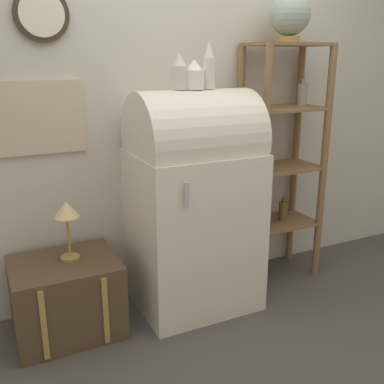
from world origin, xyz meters
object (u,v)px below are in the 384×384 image
Objects in this scene: globe at (290,16)px; vase_right at (209,67)px; suitcase_trunk at (67,297)px; desk_lamp at (67,215)px; vase_left at (179,73)px; vase_center at (194,76)px; refrigerator at (194,199)px.

vase_right is (-0.64, -0.10, -0.31)m from globe.
suitcase_trunk is 0.50m from desk_lamp.
globe is 1.49× the size of vase_left.
suitcase_trunk is 1.49m from vase_center.
refrigerator is 0.95m from suitcase_trunk.
vase_right reaches higher than vase_center.
desk_lamp reaches higher than suitcase_trunk.
vase_right reaches higher than suitcase_trunk.
refrigerator is 2.32× the size of suitcase_trunk.
vase_center is 0.48× the size of desk_lamp.
vase_left is (0.73, -0.02, 1.26)m from suitcase_trunk.
desk_lamp is (-0.68, 0.04, -0.76)m from vase_left.
suitcase_trunk is 1.97× the size of globe.
vase_right reaches higher than vase_left.
vase_center is 0.11m from vase_right.
refrigerator reaches higher than suitcase_trunk.
globe is 1.86m from desk_lamp.
refrigerator is 0.77m from vase_left.
vase_center reaches higher than refrigerator.
suitcase_trunk is 2.23m from globe.
globe is at bearing 2.58° from suitcase_trunk.
suitcase_trunk is at bearing -177.42° from globe.
vase_right is 0.78× the size of desk_lamp.
suitcase_trunk is 1.72× the size of desk_lamp.
suitcase_trunk is 1.58m from vase_right.
vase_left is at bearing 175.00° from vase_center.
desk_lamp is at bearing 176.43° from vase_right.
vase_left is 0.19m from vase_right.
globe reaches higher than vase_left.
vase_right is (0.18, -0.01, 0.03)m from vase_left.
vase_center is (-0.00, -0.00, 0.75)m from refrigerator.
vase_left reaches higher than suitcase_trunk.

